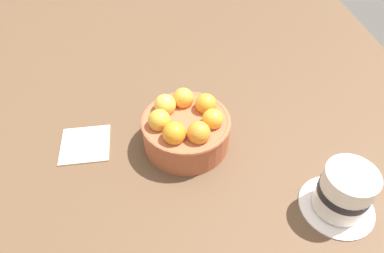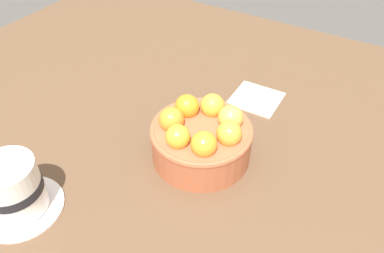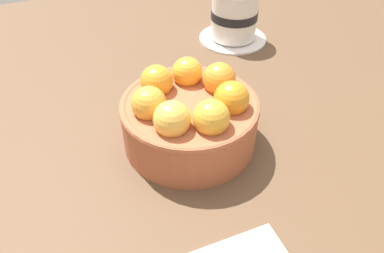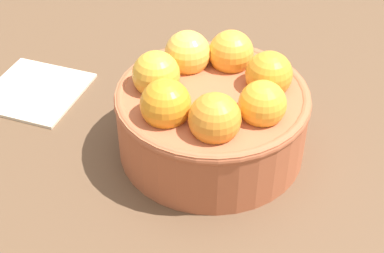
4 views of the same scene
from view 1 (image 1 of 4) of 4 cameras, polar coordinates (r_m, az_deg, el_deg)
The scene contains 4 objects.
ground_plane at distance 66.38cm, azimuth -0.92°, elevation -3.76°, with size 134.72×107.51×3.80cm, color brown.
terracotta_bowl at distance 62.00cm, azimuth -1.01°, elevation -0.16°, with size 16.09×16.09×8.99cm.
coffee_cup at distance 57.93cm, azimuth 23.91°, elevation -9.99°, with size 11.78×11.78×8.67cm.
folded_napkin at distance 67.34cm, azimuth -17.34°, elevation -2.78°, with size 9.04×8.96×0.60cm, color beige.
Camera 1 is at (-43.30, 3.93, 48.26)cm, focal length 32.08 mm.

